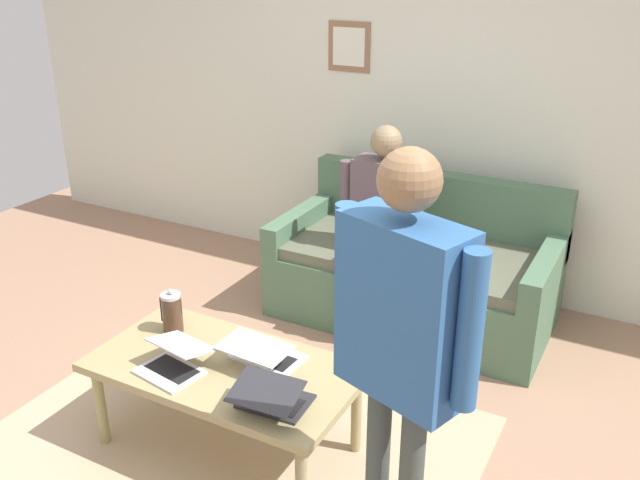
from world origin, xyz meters
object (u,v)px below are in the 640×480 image
at_px(laptop_left, 263,353).
at_px(french_press, 172,312).
at_px(laptop_right, 272,398).
at_px(coffee_table, 225,373).
at_px(person_seated, 378,217).
at_px(person_standing, 401,331).
at_px(couch, 416,272).
at_px(laptop_center, 174,362).

bearing_deg(laptop_left, french_press, -2.24).
bearing_deg(laptop_right, coffee_table, -24.26).
relative_size(coffee_table, person_seated, 0.98).
bearing_deg(person_standing, coffee_table, -18.89).
height_order(person_standing, person_seated, person_standing).
bearing_deg(couch, laptop_center, 75.09).
bearing_deg(laptop_center, laptop_right, 178.21).
distance_m(couch, laptop_left, 1.58).
bearing_deg(laptop_right, french_press, -20.93).
height_order(laptop_center, person_seated, person_seated).
xyz_separation_m(couch, laptop_left, (0.16, 1.56, 0.20)).
relative_size(coffee_table, laptop_left, 3.62).
relative_size(couch, french_press, 7.42).
relative_size(laptop_right, french_press, 1.30).
height_order(laptop_right, person_seated, person_seated).
distance_m(french_press, person_seated, 1.43).
xyz_separation_m(laptop_center, person_seated, (-0.30, -1.59, 0.22)).
relative_size(coffee_table, laptop_center, 3.79).
height_order(couch, person_seated, person_seated).
bearing_deg(french_press, laptop_center, 129.82).
relative_size(couch, coffee_table, 1.39).
distance_m(coffee_table, person_standing, 1.24).
relative_size(laptop_left, french_press, 1.47).
height_order(coffee_table, french_press, french_press).
bearing_deg(laptop_left, person_seated, -89.27).
height_order(coffee_table, laptop_center, laptop_center).
relative_size(laptop_left, person_seated, 0.27).
height_order(laptop_left, person_seated, person_seated).
height_order(laptop_left, laptop_right, laptop_right).
height_order(laptop_right, french_press, french_press).
xyz_separation_m(couch, person_seated, (0.18, 0.23, 0.42)).
distance_m(laptop_left, laptop_right, 0.35).
height_order(coffee_table, person_standing, person_standing).
xyz_separation_m(laptop_left, laptop_center, (0.32, 0.25, 0.00)).
height_order(french_press, person_seated, person_seated).
distance_m(coffee_table, french_press, 0.45).
relative_size(french_press, person_standing, 0.14).
bearing_deg(laptop_right, couch, -88.40).
bearing_deg(coffee_table, person_seated, -95.11).
height_order(couch, person_standing, person_standing).
distance_m(couch, laptop_center, 1.89).
distance_m(laptop_left, laptop_center, 0.41).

